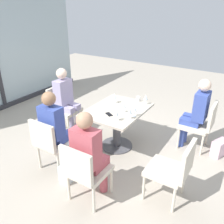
{
  "coord_description": "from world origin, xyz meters",
  "views": [
    {
      "loc": [
        -3.13,
        -1.86,
        2.39
      ],
      "look_at": [
        0.0,
        0.1,
        0.65
      ],
      "focal_mm": 38.28,
      "sensor_mm": 36.0,
      "label": 1
    }
  ],
  "objects_px": {
    "chair_far_left": "(51,141)",
    "wine_glass_0": "(116,113)",
    "handbag_0": "(69,171)",
    "person_front_right": "(197,111)",
    "handbag_1": "(220,148)",
    "person_far_left": "(55,126)",
    "person_side_end": "(89,152)",
    "wine_glass_2": "(115,96)",
    "coffee_cup": "(138,99)",
    "handbag_2": "(85,130)",
    "wine_glass_1": "(130,111)",
    "wine_glass_4": "(146,97)",
    "chair_side_end": "(85,170)",
    "cell_phone_on_table": "(109,114)",
    "chair_front_left": "(174,168)",
    "wine_glass_3": "(123,105)",
    "person_near_window": "(66,97)",
    "chair_front_right": "(201,123)",
    "wine_glass_5": "(135,109)",
    "chair_near_window": "(63,106)",
    "dining_table_main": "(117,120)"
  },
  "relations": [
    {
      "from": "chair_near_window",
      "to": "handbag_1",
      "type": "xyz_separation_m",
      "value": [
        0.68,
        -2.86,
        -0.36
      ]
    },
    {
      "from": "person_front_right",
      "to": "chair_side_end",
      "type": "bearing_deg",
      "value": 158.24
    },
    {
      "from": "chair_front_right",
      "to": "chair_near_window",
      "type": "bearing_deg",
      "value": 105.84
    },
    {
      "from": "chair_side_end",
      "to": "person_far_left",
      "type": "distance_m",
      "value": 0.92
    },
    {
      "from": "wine_glass_0",
      "to": "wine_glass_1",
      "type": "height_order",
      "value": "same"
    },
    {
      "from": "chair_side_end",
      "to": "wine_glass_4",
      "type": "relative_size",
      "value": 4.7
    },
    {
      "from": "wine_glass_5",
      "to": "handbag_0",
      "type": "xyz_separation_m",
      "value": [
        -1.03,
        0.5,
        -0.72
      ]
    },
    {
      "from": "person_front_right",
      "to": "wine_glass_5",
      "type": "xyz_separation_m",
      "value": [
        -0.8,
        0.77,
        0.16
      ]
    },
    {
      "from": "wine_glass_0",
      "to": "coffee_cup",
      "type": "xyz_separation_m",
      "value": [
        0.87,
        0.07,
        -0.09
      ]
    },
    {
      "from": "chair_far_left",
      "to": "wine_glass_0",
      "type": "distance_m",
      "value": 1.05
    },
    {
      "from": "wine_glass_1",
      "to": "wine_glass_2",
      "type": "xyz_separation_m",
      "value": [
        0.41,
        0.52,
        0.0
      ]
    },
    {
      "from": "handbag_0",
      "to": "handbag_1",
      "type": "xyz_separation_m",
      "value": [
        1.8,
        -1.74,
        0.0
      ]
    },
    {
      "from": "chair_side_end",
      "to": "cell_phone_on_table",
      "type": "relative_size",
      "value": 6.04
    },
    {
      "from": "chair_far_left",
      "to": "handbag_0",
      "type": "height_order",
      "value": "chair_far_left"
    },
    {
      "from": "chair_side_end",
      "to": "chair_front_left",
      "type": "bearing_deg",
      "value": -56.27
    },
    {
      "from": "chair_far_left",
      "to": "chair_front_right",
      "type": "xyz_separation_m",
      "value": [
        1.77,
        -1.74,
        0.0
      ]
    },
    {
      "from": "wine_glass_0",
      "to": "coffee_cup",
      "type": "relative_size",
      "value": 2.06
    },
    {
      "from": "chair_far_left",
      "to": "person_far_left",
      "type": "distance_m",
      "value": 0.23
    },
    {
      "from": "handbag_0",
      "to": "wine_glass_3",
      "type": "bearing_deg",
      "value": -17.33
    },
    {
      "from": "wine_glass_2",
      "to": "coffee_cup",
      "type": "distance_m",
      "value": 0.44
    },
    {
      "from": "wine_glass_0",
      "to": "wine_glass_5",
      "type": "xyz_separation_m",
      "value": [
        0.29,
        -0.16,
        0.0
      ]
    },
    {
      "from": "handbag_1",
      "to": "wine_glass_4",
      "type": "bearing_deg",
      "value": 121.09
    },
    {
      "from": "chair_far_left",
      "to": "wine_glass_1",
      "type": "height_order",
      "value": "wine_glass_1"
    },
    {
      "from": "wine_glass_3",
      "to": "coffee_cup",
      "type": "height_order",
      "value": "wine_glass_3"
    },
    {
      "from": "dining_table_main",
      "to": "wine_glass_5",
      "type": "distance_m",
      "value": 0.5
    },
    {
      "from": "chair_side_end",
      "to": "person_far_left",
      "type": "relative_size",
      "value": 0.69
    },
    {
      "from": "wine_glass_0",
      "to": "handbag_1",
      "type": "bearing_deg",
      "value": -52.91
    },
    {
      "from": "person_front_right",
      "to": "chair_near_window",
      "type": "bearing_deg",
      "value": 106.52
    },
    {
      "from": "wine_glass_2",
      "to": "wine_glass_3",
      "type": "relative_size",
      "value": 1.0
    },
    {
      "from": "dining_table_main",
      "to": "wine_glass_0",
      "type": "relative_size",
      "value": 6.08
    },
    {
      "from": "chair_front_left",
      "to": "wine_glass_1",
      "type": "distance_m",
      "value": 1.09
    },
    {
      "from": "chair_front_right",
      "to": "wine_glass_5",
      "type": "bearing_deg",
      "value": 132.36
    },
    {
      "from": "wine_glass_4",
      "to": "person_front_right",
      "type": "bearing_deg",
      "value": -71.36
    },
    {
      "from": "chair_far_left",
      "to": "handbag_2",
      "type": "distance_m",
      "value": 1.1
    },
    {
      "from": "wine_glass_1",
      "to": "wine_glass_4",
      "type": "xyz_separation_m",
      "value": [
        0.65,
        0.03,
        0.0
      ]
    },
    {
      "from": "chair_side_end",
      "to": "cell_phone_on_table",
      "type": "bearing_deg",
      "value": 16.96
    },
    {
      "from": "chair_side_end",
      "to": "person_near_window",
      "type": "distance_m",
      "value": 1.99
    },
    {
      "from": "person_side_end",
      "to": "wine_glass_5",
      "type": "distance_m",
      "value": 1.13
    },
    {
      "from": "person_far_left",
      "to": "person_side_end",
      "type": "bearing_deg",
      "value": -107.42
    },
    {
      "from": "person_front_right",
      "to": "handbag_1",
      "type": "xyz_separation_m",
      "value": [
        -0.03,
        -0.47,
        -0.56
      ]
    },
    {
      "from": "chair_side_end",
      "to": "handbag_0",
      "type": "relative_size",
      "value": 2.9
    },
    {
      "from": "person_front_right",
      "to": "cell_phone_on_table",
      "type": "relative_size",
      "value": 8.75
    },
    {
      "from": "handbag_1",
      "to": "dining_table_main",
      "type": "bearing_deg",
      "value": 133.16
    },
    {
      "from": "dining_table_main",
      "to": "person_side_end",
      "type": "relative_size",
      "value": 0.89
    },
    {
      "from": "chair_front_right",
      "to": "chair_side_end",
      "type": "distance_m",
      "value": 2.23
    },
    {
      "from": "chair_far_left",
      "to": "coffee_cup",
      "type": "distance_m",
      "value": 1.7
    },
    {
      "from": "chair_far_left",
      "to": "person_side_end",
      "type": "bearing_deg",
      "value": -100.24
    },
    {
      "from": "chair_front_right",
      "to": "handbag_1",
      "type": "xyz_separation_m",
      "value": [
        -0.03,
        -0.36,
        -0.36
      ]
    },
    {
      "from": "person_far_left",
      "to": "handbag_1",
      "type": "bearing_deg",
      "value": -52.16
    },
    {
      "from": "chair_front_right",
      "to": "handbag_2",
      "type": "height_order",
      "value": "chair_front_right"
    }
  ]
}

